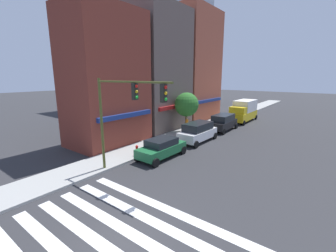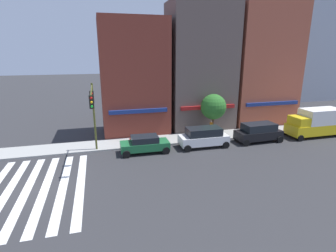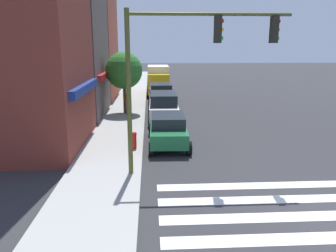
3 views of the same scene
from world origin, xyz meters
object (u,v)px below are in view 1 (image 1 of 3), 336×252
object	(u,v)px
suv_white	(198,132)
street_tree	(187,105)
sedan_green	(162,148)
suv_black	(223,122)
pedestrian_orange_vest	(187,125)
fire_hydrant	(137,150)
box_truck_yellow	(244,111)
traffic_signal	(123,107)

from	to	relation	value
suv_white	street_tree	world-z (taller)	street_tree
sedan_green	street_tree	world-z (taller)	street_tree
suv_white	suv_black	xyz separation A→B (m)	(6.06, 0.00, 0.00)
suv_white	street_tree	bearing A→B (deg)	52.59
suv_black	pedestrian_orange_vest	size ratio (longest dim) A/B	2.68
suv_white	fire_hydrant	distance (m)	7.07
pedestrian_orange_vest	street_tree	world-z (taller)	street_tree
sedan_green	box_truck_yellow	size ratio (longest dim) A/B	0.72
box_truck_yellow	street_tree	size ratio (longest dim) A/B	1.37
box_truck_yellow	pedestrian_orange_vest	distance (m)	11.53
suv_white	sedan_green	bearing A→B (deg)	-179.19
suv_black	traffic_signal	bearing A→B (deg)	-179.80
suv_black	pedestrian_orange_vest	world-z (taller)	suv_black
traffic_signal	box_truck_yellow	xyz separation A→B (m)	(23.21, 0.50, -3.05)
traffic_signal	street_tree	bearing A→B (deg)	15.06
suv_black	box_truck_yellow	world-z (taller)	box_truck_yellow
box_truck_yellow	pedestrian_orange_vest	bearing A→B (deg)	167.36
sedan_green	street_tree	xyz separation A→B (m)	(7.97, 2.80, 2.47)
pedestrian_orange_vest	fire_hydrant	distance (m)	8.82
traffic_signal	suv_black	size ratio (longest dim) A/B	1.33
traffic_signal	fire_hydrant	size ratio (longest dim) A/B	7.51
traffic_signal	suv_white	size ratio (longest dim) A/B	1.34
suv_black	fire_hydrant	world-z (taller)	suv_black
pedestrian_orange_vest	box_truck_yellow	bearing A→B (deg)	16.19
pedestrian_orange_vest	traffic_signal	bearing A→B (deg)	-136.95
suv_white	fire_hydrant	size ratio (longest dim) A/B	5.61
suv_black	sedan_green	bearing A→B (deg)	178.42
traffic_signal	suv_white	world-z (taller)	traffic_signal
suv_black	fire_hydrant	xyz separation A→B (m)	(-12.91, 1.70, -0.42)
traffic_signal	suv_black	bearing A→B (deg)	1.77
traffic_signal	fire_hydrant	xyz separation A→B (m)	(3.21, 2.20, -4.02)
fire_hydrant	sedan_green	bearing A→B (deg)	-57.54
suv_black	suv_white	bearing A→B (deg)	178.42
box_truck_yellow	street_tree	xyz separation A→B (m)	(-10.95, 2.80, 1.73)
box_truck_yellow	fire_hydrant	distance (m)	20.10
traffic_signal	street_tree	distance (m)	12.77
traffic_signal	suv_white	xyz separation A→B (m)	(10.06, 0.50, -3.60)
pedestrian_orange_vest	fire_hydrant	bearing A→B (deg)	-145.74
sedan_green	fire_hydrant	xyz separation A→B (m)	(-1.08, 1.70, -0.23)
suv_white	suv_black	distance (m)	6.06
suv_black	pedestrian_orange_vest	bearing A→B (deg)	147.07
sedan_green	box_truck_yellow	bearing A→B (deg)	1.24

